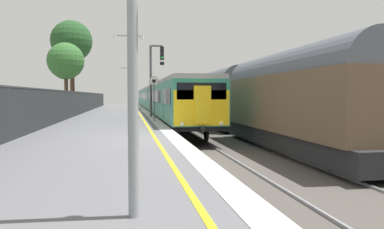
% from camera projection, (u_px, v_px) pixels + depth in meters
% --- Properties ---
extents(ground, '(17.40, 110.00, 1.21)m').
position_uv_depth(ground, '(233.00, 153.00, 14.20)').
color(ground, slate).
extents(commuter_train_at_platform, '(2.83, 63.71, 3.81)m').
position_uv_depth(commuter_train_at_platform, '(154.00, 98.00, 48.39)').
color(commuter_train_at_platform, '#2D846B').
rests_on(commuter_train_at_platform, ground).
extents(freight_train_adjacent_track, '(2.60, 41.99, 4.64)m').
position_uv_depth(freight_train_adjacent_track, '(217.00, 96.00, 30.89)').
color(freight_train_adjacent_track, '#232326').
rests_on(freight_train_adjacent_track, ground).
extents(signal_gantry, '(1.10, 0.24, 5.40)m').
position_uv_depth(signal_gantry, '(154.00, 72.00, 27.50)').
color(signal_gantry, '#47474C').
rests_on(signal_gantry, ground).
extents(speed_limit_sign, '(0.59, 0.08, 2.82)m').
position_uv_depth(speed_limit_sign, '(154.00, 93.00, 22.72)').
color(speed_limit_sign, '#59595B').
rests_on(speed_limit_sign, ground).
extents(platform_lamp_mid, '(2.00, 0.20, 5.66)m').
position_uv_depth(platform_lamp_mid, '(129.00, 70.00, 24.23)').
color(platform_lamp_mid, '#93999E').
rests_on(platform_lamp_mid, ground).
extents(platform_lamp_far, '(2.00, 0.20, 5.03)m').
position_uv_depth(platform_lamp_far, '(129.00, 84.00, 43.81)').
color(platform_lamp_far, '#93999E').
rests_on(platform_lamp_far, ground).
extents(platform_back_fence, '(0.07, 99.00, 1.95)m').
position_uv_depth(platform_back_fence, '(8.00, 112.00, 12.73)').
color(platform_back_fence, '#282B2D').
rests_on(platform_back_fence, ground).
extents(background_tree_left, '(3.94, 3.94, 8.86)m').
position_uv_depth(background_tree_left, '(71.00, 43.00, 35.35)').
color(background_tree_left, '#473323').
rests_on(background_tree_left, ground).
extents(background_tree_centre, '(2.98, 2.99, 5.96)m').
position_uv_depth(background_tree_centre, '(66.00, 63.00, 30.16)').
color(background_tree_centre, '#473323').
rests_on(background_tree_centre, ground).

